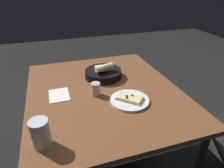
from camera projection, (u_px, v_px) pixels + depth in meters
ground at (106, 168)px, 1.63m from camera, size 8.00×8.00×0.00m
dining_table at (104, 98)px, 1.30m from camera, size 1.10×0.94×0.76m
pizza_plate at (130, 100)px, 1.14m from camera, size 0.23×0.23×0.04m
bread_basket at (103, 73)px, 1.41m from camera, size 0.26×0.26×0.11m
beer_glass at (41, 135)px, 0.83m from camera, size 0.08×0.08×0.13m
pepper_shaker at (96, 90)px, 1.19m from camera, size 0.06×0.06×0.08m
napkin at (59, 95)px, 1.21m from camera, size 0.16×0.12×0.00m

